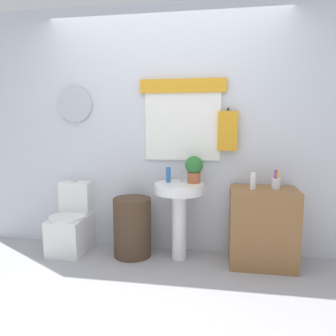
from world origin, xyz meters
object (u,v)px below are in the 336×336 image
wooden_cabinet (262,227)px  toothbrush_cup (276,183)px  toilet (72,225)px  pedestal_sink (179,203)px  soap_bottle (168,175)px  lotion_bottle (253,181)px  potted_plant (194,168)px  laundry_hamper (132,227)px

wooden_cabinet → toothbrush_cup: 0.45m
toilet → wooden_cabinet: size_ratio=0.99×
toilet → wooden_cabinet: (2.01, -0.04, 0.10)m
pedestal_sink → soap_bottle: size_ratio=5.06×
lotion_bottle → toothbrush_cup: 0.23m
pedestal_sink → toothbrush_cup: toothbrush_cup is taller
pedestal_sink → soap_bottle: 0.31m
lotion_bottle → pedestal_sink: bearing=176.8°
pedestal_sink → potted_plant: potted_plant is taller
laundry_hamper → pedestal_sink: (0.49, 0.00, 0.28)m
pedestal_sink → wooden_cabinet: bearing=0.0°
toilet → toothbrush_cup: bearing=-0.4°
toilet → toothbrush_cup: size_ratio=4.09×
potted_plant → pedestal_sink: bearing=-156.8°
soap_bottle → wooden_cabinet: bearing=-3.0°
wooden_cabinet → soap_bottle: size_ratio=4.89×
toilet → laundry_hamper: (0.69, -0.04, 0.02)m
laundry_hamper → pedestal_sink: size_ratio=0.78×
soap_bottle → toothbrush_cup: toothbrush_cup is taller
toilet → laundry_hamper: 0.70m
toilet → lotion_bottle: bearing=-2.3°
toilet → toothbrush_cup: (2.12, -0.02, 0.53)m
pedestal_sink → wooden_cabinet: size_ratio=1.04×
wooden_cabinet → lotion_bottle: size_ratio=4.70×
laundry_hamper → pedestal_sink: bearing=0.0°
toothbrush_cup → laundry_hamper: bearing=-179.2°
wooden_cabinet → pedestal_sink: bearing=180.0°
wooden_cabinet → lotion_bottle: bearing=-160.1°
laundry_hamper → lotion_bottle: bearing=-1.9°
toilet → potted_plant: bearing=1.0°
toilet → pedestal_sink: 1.23m
wooden_cabinet → toothbrush_cup: toothbrush_cup is taller
wooden_cabinet → toothbrush_cup: bearing=10.4°
lotion_bottle → toothbrush_cup: bearing=15.2°
potted_plant → soap_bottle: bearing=-177.8°
pedestal_sink → toothbrush_cup: 0.96m
laundry_hamper → potted_plant: bearing=5.4°
toilet → laundry_hamper: size_ratio=1.23×
laundry_hamper → toothbrush_cup: bearing=0.8°
laundry_hamper → soap_bottle: soap_bottle is taller
lotion_bottle → toothbrush_cup: (0.22, 0.06, -0.03)m
pedestal_sink → toothbrush_cup: bearing=1.2°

